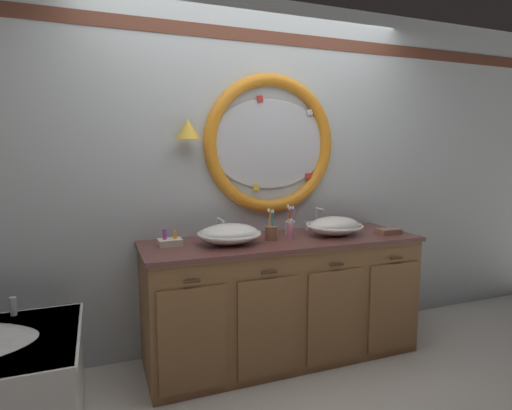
% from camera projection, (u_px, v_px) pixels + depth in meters
% --- Properties ---
extents(ground_plane, '(14.00, 14.00, 0.00)m').
position_uv_depth(ground_plane, '(281.00, 374.00, 2.79)').
color(ground_plane, silver).
extents(back_wall_assembly, '(6.40, 0.26, 2.60)m').
position_uv_depth(back_wall_assembly, '(252.00, 173.00, 3.16)').
color(back_wall_assembly, silver).
rests_on(back_wall_assembly, ground_plane).
extents(vanity_counter, '(1.98, 0.66, 0.87)m').
position_uv_depth(vanity_counter, '(282.00, 298.00, 2.99)').
color(vanity_counter, olive).
rests_on(vanity_counter, ground_plane).
extents(sink_basin_left, '(0.43, 0.43, 0.14)m').
position_uv_depth(sink_basin_left, '(229.00, 234.00, 2.76)').
color(sink_basin_left, white).
rests_on(sink_basin_left, vanity_counter).
extents(sink_basin_right, '(0.42, 0.42, 0.14)m').
position_uv_depth(sink_basin_right, '(334.00, 226.00, 3.05)').
color(sink_basin_right, white).
rests_on(sink_basin_right, vanity_counter).
extents(faucet_set_left, '(0.22, 0.15, 0.14)m').
position_uv_depth(faucet_set_left, '(219.00, 229.00, 3.00)').
color(faucet_set_left, silver).
rests_on(faucet_set_left, vanity_counter).
extents(faucet_set_right, '(0.22, 0.13, 0.18)m').
position_uv_depth(faucet_set_right, '(317.00, 221.00, 3.29)').
color(faucet_set_right, silver).
rests_on(faucet_set_right, vanity_counter).
extents(toothbrush_holder_left, '(0.09, 0.09, 0.22)m').
position_uv_depth(toothbrush_holder_left, '(271.00, 232.00, 2.89)').
color(toothbrush_holder_left, '#996647').
rests_on(toothbrush_holder_left, vanity_counter).
extents(toothbrush_holder_right, '(0.08, 0.08, 0.22)m').
position_uv_depth(toothbrush_holder_right, '(290.00, 227.00, 3.09)').
color(toothbrush_holder_right, white).
rests_on(toothbrush_holder_right, vanity_counter).
extents(soap_dispenser, '(0.05, 0.06, 0.15)m').
position_uv_depth(soap_dispenser, '(290.00, 230.00, 2.92)').
color(soap_dispenser, pink).
rests_on(soap_dispenser, vanity_counter).
extents(folded_hand_towel, '(0.18, 0.13, 0.04)m').
position_uv_depth(folded_hand_towel, '(388.00, 231.00, 3.13)').
color(folded_hand_towel, '#936B56').
rests_on(folded_hand_towel, vanity_counter).
extents(toiletry_basket, '(0.15, 0.12, 0.11)m').
position_uv_depth(toiletry_basket, '(170.00, 242.00, 2.73)').
color(toiletry_basket, beige).
rests_on(toiletry_basket, vanity_counter).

